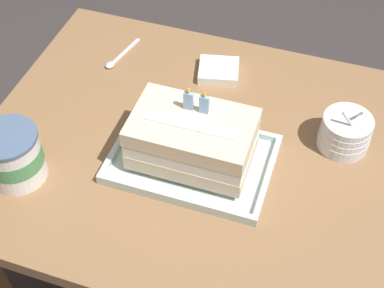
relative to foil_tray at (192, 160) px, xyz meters
The scene contains 8 objects.
ground_plane 0.69m from the foil_tray, 109.77° to the left, with size 8.00×8.00×0.00m, color #383333.
dining_table 0.13m from the foil_tray, 109.77° to the left, with size 0.94×0.78×0.68m.
foil_tray is the anchor object (origin of this frame).
birthday_cake 0.07m from the foil_tray, 90.00° to the left, with size 0.25×0.16×0.16m.
bowl_stack 0.34m from the foil_tray, 27.46° to the left, with size 0.11×0.11×0.12m.
ice_cream_tub 0.37m from the foil_tray, 156.61° to the right, with size 0.12×0.12×0.12m.
serving_spoon_near_tray 0.39m from the foil_tray, 138.73° to the left, with size 0.05×0.14×0.01m.
napkin_pile 0.30m from the foil_tray, 95.48° to the left, with size 0.12×0.11×0.02m.
Camera 1 is at (0.26, -0.77, 1.60)m, focal length 51.21 mm.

